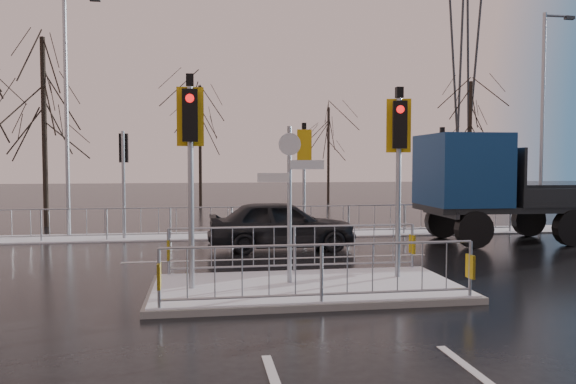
{
  "coord_description": "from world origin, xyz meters",
  "views": [
    {
      "loc": [
        -2.03,
        -10.62,
        2.51
      ],
      "look_at": [
        0.08,
        2.77,
        1.8
      ],
      "focal_mm": 35.0,
      "sensor_mm": 36.0,
      "label": 1
    }
  ],
  "objects": [
    {
      "name": "street_lamp_left",
      "position": [
        -6.43,
        9.5,
        4.49
      ],
      "size": [
        1.25,
        0.18,
        8.2
      ],
      "color": "#8F949C",
      "rests_on": "ground"
    },
    {
      "name": "pylon_wires",
      "position": [
        16.88,
        30.0,
        11.03
      ],
      "size": [
        70.0,
        2.38,
        19.97
      ],
      "color": "#2D3033",
      "rests_on": "ground"
    },
    {
      "name": "tree_far_b",
      "position": [
        6.0,
        24.0,
        4.18
      ],
      "size": [
        3.25,
        3.25,
        6.14
      ],
      "color": "black",
      "rests_on": "ground"
    },
    {
      "name": "street_lamp_right",
      "position": [
        10.57,
        8.5,
        4.39
      ],
      "size": [
        1.25,
        0.18,
        8.0
      ],
      "color": "#8F949C",
      "rests_on": "ground"
    },
    {
      "name": "flatbed_truck",
      "position": [
        7.09,
        5.83,
        1.8
      ],
      "size": [
        7.37,
        2.83,
        3.39
      ],
      "color": "black",
      "rests_on": "ground"
    },
    {
      "name": "car_far_lane",
      "position": [
        0.29,
        5.31,
        0.72
      ],
      "size": [
        4.26,
        1.72,
        1.45
      ],
      "primitive_type": "imported",
      "rotation": [
        0.0,
        0.0,
        1.57
      ],
      "color": "black",
      "rests_on": "ground"
    },
    {
      "name": "far_kerb_fixtures",
      "position": [
        0.29,
        8.09,
        1.02
      ],
      "size": [
        18.0,
        0.65,
        3.83
      ],
      "color": "#8F949C",
      "rests_on": "ground"
    },
    {
      "name": "tree_near_b",
      "position": [
        -8.0,
        12.5,
        5.15
      ],
      "size": [
        4.0,
        4.0,
        7.55
      ],
      "color": "black",
      "rests_on": "ground"
    },
    {
      "name": "lane_markings",
      "position": [
        0.0,
        -0.33,
        0.0
      ],
      "size": [
        8.0,
        11.38,
        0.01
      ],
      "color": "silver",
      "rests_on": "ground"
    },
    {
      "name": "traffic_island",
      "position": [
        -0.01,
        0.01,
        0.39
      ],
      "size": [
        6.0,
        3.04,
        4.15
      ],
      "color": "slate",
      "rests_on": "ground"
    },
    {
      "name": "ground",
      "position": [
        0.0,
        0.0,
        0.0
      ],
      "size": [
        120.0,
        120.0,
        0.0
      ],
      "primitive_type": "plane",
      "color": "black",
      "rests_on": "ground"
    },
    {
      "name": "tree_far_c",
      "position": [
        14.0,
        21.0,
        5.15
      ],
      "size": [
        4.0,
        4.0,
        7.55
      ],
      "color": "black",
      "rests_on": "ground"
    },
    {
      "name": "tree_far_a",
      "position": [
        -2.0,
        22.0,
        4.82
      ],
      "size": [
        3.75,
        3.75,
        7.08
      ],
      "color": "black",
      "rests_on": "ground"
    },
    {
      "name": "snow_verge",
      "position": [
        0.0,
        8.6,
        0.02
      ],
      "size": [
        30.0,
        2.0,
        0.04
      ],
      "primitive_type": "cube",
      "color": "white",
      "rests_on": "ground"
    }
  ]
}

